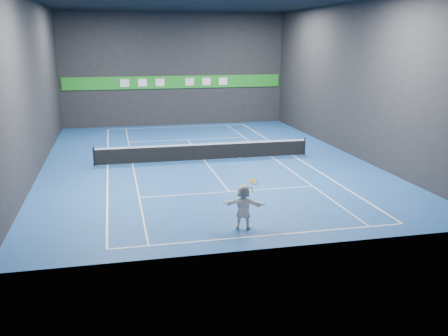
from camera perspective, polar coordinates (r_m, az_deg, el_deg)
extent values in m
plane|color=navy|center=(29.06, -2.29, 0.89)|extent=(26.00, 26.00, 0.00)
cube|color=black|center=(41.18, -5.69, 11.14)|extent=(18.00, 0.10, 9.00)
cube|color=black|center=(15.81, 6.16, 6.06)|extent=(18.00, 0.10, 9.00)
cube|color=black|center=(28.18, -20.92, 8.83)|extent=(0.10, 26.00, 9.00)
cube|color=black|center=(31.24, 14.34, 9.77)|extent=(0.10, 26.00, 9.00)
cube|color=white|center=(18.01, 4.64, -7.72)|extent=(10.98, 0.08, 0.01)
cube|color=white|center=(40.58, -5.34, 4.71)|extent=(10.98, 0.08, 0.01)
cube|color=white|center=(28.62, -13.16, 0.32)|extent=(0.08, 23.78, 0.01)
cube|color=white|center=(30.50, 7.91, 1.42)|extent=(0.08, 23.78, 0.01)
cube|color=white|center=(28.63, -10.40, 0.47)|extent=(0.06, 23.78, 0.01)
cube|color=white|center=(30.05, 5.45, 1.29)|extent=(0.06, 23.78, 0.01)
cube|color=white|center=(23.01, 0.60, -2.72)|extent=(8.23, 0.06, 0.01)
cube|color=white|center=(35.23, -4.17, 3.26)|extent=(8.23, 0.06, 0.01)
cube|color=white|center=(29.06, -2.29, 0.90)|extent=(0.06, 12.80, 0.01)
imported|color=white|center=(18.36, 2.23, -4.43)|extent=(1.65, 1.06, 1.70)
sphere|color=#C6EC27|center=(17.76, 1.81, 1.16)|extent=(0.06, 0.06, 0.06)
cylinder|color=black|center=(28.52, -14.65, 1.28)|extent=(0.10, 0.10, 1.07)
cylinder|color=black|center=(30.64, 9.19, 2.45)|extent=(0.10, 0.10, 1.07)
cube|color=black|center=(28.95, -2.30, 1.80)|extent=(12.40, 0.03, 0.86)
cube|color=white|center=(28.85, -2.31, 2.73)|extent=(12.40, 0.04, 0.10)
cube|color=#1F8F24|center=(41.19, -5.64, 9.75)|extent=(17.64, 0.06, 1.00)
cube|color=white|center=(40.83, -11.29, 9.50)|extent=(0.70, 0.04, 0.60)
cube|color=white|center=(40.89, -9.30, 9.60)|extent=(0.70, 0.04, 0.60)
cube|color=white|center=(41.00, -7.32, 9.68)|extent=(0.70, 0.04, 0.60)
cube|color=white|center=(41.29, -3.96, 9.79)|extent=(0.70, 0.04, 0.60)
cube|color=white|center=(41.53, -2.02, 9.84)|extent=(0.70, 0.04, 0.60)
cube|color=white|center=(41.81, -0.11, 9.88)|extent=(0.70, 0.04, 0.60)
torus|color=red|center=(18.24, 3.46, -1.62)|extent=(0.43, 0.40, 0.20)
cylinder|color=#D0D54B|center=(18.21, 3.29, -1.49)|extent=(0.35, 0.32, 0.18)
cylinder|color=red|center=(18.26, 3.10, -2.22)|extent=(0.05, 0.16, 0.15)
cylinder|color=yellow|center=(18.28, 3.25, -2.51)|extent=(0.11, 0.21, 0.22)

